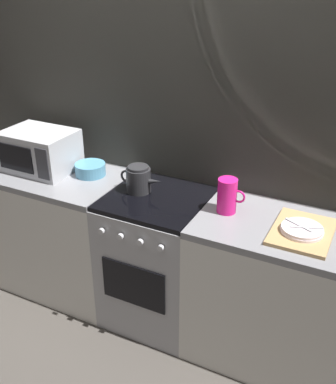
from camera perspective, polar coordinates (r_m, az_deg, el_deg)
ground_plane at (r=3.25m, az=-1.25°, el=-14.84°), size 8.00×8.00×0.00m
back_wall at (r=2.88m, az=1.54°, el=7.36°), size 3.60×0.05×2.40m
counter_left at (r=3.42m, az=-14.81°, el=-4.15°), size 1.20×0.60×0.90m
stove_unit at (r=2.97m, az=-1.34°, el=-8.36°), size 0.60×0.63×0.90m
counter_right at (r=2.75m, az=15.94°, el=-12.90°), size 1.20×0.60×0.90m
microwave at (r=3.17m, az=-15.72°, el=4.99°), size 0.46×0.35×0.27m
kettle at (r=2.77m, az=-3.69°, el=1.61°), size 0.28×0.15×0.17m
mixing_bowl at (r=3.05m, az=-9.69°, el=2.82°), size 0.20×0.20×0.08m
pitcher at (r=2.55m, az=7.44°, el=-0.46°), size 0.16×0.11×0.20m
dish_pile at (r=2.46m, az=16.43°, el=-4.69°), size 0.30×0.40×0.06m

